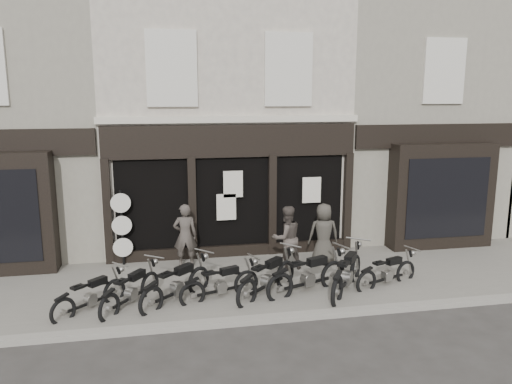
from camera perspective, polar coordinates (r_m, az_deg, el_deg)
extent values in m
plane|color=#2D2B28|center=(12.00, -0.57, -12.12)|extent=(90.00, 90.00, 0.00)
cube|color=#66635A|center=(12.79, -1.30, -10.30)|extent=(30.00, 4.20, 0.12)
cube|color=gray|center=(10.85, 0.65, -14.36)|extent=(30.00, 0.25, 0.13)
cube|color=beige|center=(16.97, -4.26, 8.96)|extent=(7.20, 6.00, 8.20)
cube|color=black|center=(13.96, -2.75, 5.84)|extent=(7.10, 0.18, 0.90)
cube|color=black|center=(14.33, -2.71, -1.92)|extent=(6.50, 0.10, 2.95)
cube|color=black|center=(14.61, -2.63, -6.88)|extent=(7.10, 0.20, 0.44)
cube|color=beige|center=(13.95, -2.79, 8.31)|extent=(7.30, 0.22, 0.18)
cube|color=beige|center=(13.82, -9.62, 13.74)|extent=(1.35, 0.12, 2.00)
cube|color=black|center=(13.85, -9.63, 13.73)|extent=(1.05, 0.06, 1.70)
cube|color=beige|center=(14.26, 3.72, 13.78)|extent=(1.35, 0.12, 2.00)
cube|color=black|center=(14.29, 3.69, 13.78)|extent=(1.05, 0.06, 1.70)
cube|color=black|center=(14.19, -16.60, -2.31)|extent=(0.22, 0.22, 3.00)
cube|color=black|center=(14.13, -7.29, -1.98)|extent=(0.22, 0.22, 3.00)
cube|color=black|center=(14.45, 1.85, -1.61)|extent=(0.22, 0.22, 3.00)
cube|color=black|center=(15.11, 10.39, -1.22)|extent=(0.22, 0.22, 3.00)
cube|color=beige|center=(14.01, -2.64, 0.90)|extent=(0.55, 0.04, 0.75)
cube|color=beige|center=(14.56, 6.37, 0.23)|extent=(0.55, 0.04, 0.75)
cube|color=beige|center=(14.11, -3.42, -1.72)|extent=(0.55, 0.04, 0.75)
cube|color=gray|center=(17.42, -25.71, 7.96)|extent=(5.50, 6.00, 8.20)
cube|color=gray|center=(18.80, 15.58, 8.80)|extent=(5.50, 6.00, 8.20)
cube|color=black|center=(16.14, 20.38, -0.41)|extent=(3.20, 0.70, 3.20)
cube|color=black|center=(15.85, 21.03, -0.66)|extent=(2.60, 0.06, 2.40)
cube|color=black|center=(16.15, 20.27, 6.07)|extent=(5.40, 0.16, 0.70)
cube|color=beige|center=(16.13, 20.71, 12.80)|extent=(1.30, 0.10, 1.90)
cube|color=black|center=(16.15, 20.66, 12.80)|extent=(1.00, 0.06, 1.60)
torus|color=black|center=(12.04, -15.89, -10.92)|extent=(0.50, 0.48, 0.62)
torus|color=black|center=(11.35, -21.20, -12.65)|extent=(0.50, 0.48, 0.62)
cube|color=black|center=(11.70, -18.45, -11.93)|extent=(0.82, 0.77, 0.05)
cube|color=gray|center=(11.68, -18.40, -11.58)|extent=(0.27, 0.27, 0.24)
cube|color=black|center=(11.67, -17.63, -9.73)|extent=(0.41, 0.40, 0.15)
cube|color=black|center=(11.39, -19.71, -10.20)|extent=(0.32, 0.32, 0.05)
cylinder|color=gray|center=(11.95, -15.29, -8.00)|extent=(0.38, 0.40, 0.03)
torus|color=black|center=(12.16, -12.05, -10.39)|extent=(0.45, 0.59, 0.66)
torus|color=black|center=(11.15, -16.43, -12.64)|extent=(0.45, 0.59, 0.66)
cube|color=black|center=(11.66, -14.12, -11.65)|extent=(0.71, 0.97, 0.06)
cube|color=gray|center=(11.65, -14.08, -11.27)|extent=(0.28, 0.29, 0.25)
cube|color=black|center=(11.68, -13.45, -9.22)|extent=(0.39, 0.46, 0.16)
cube|color=black|center=(11.28, -15.17, -9.85)|extent=(0.33, 0.35, 0.06)
cylinder|color=gray|center=(12.10, -11.57, -7.25)|extent=(0.48, 0.35, 0.03)
torus|color=black|center=(12.18, -6.58, -10.05)|extent=(0.58, 0.56, 0.71)
torus|color=black|center=(11.19, -11.89, -12.19)|extent=(0.58, 0.56, 0.71)
cube|color=black|center=(11.69, -9.11, -11.28)|extent=(0.93, 0.89, 0.06)
cube|color=gray|center=(11.67, -9.05, -10.87)|extent=(0.31, 0.31, 0.27)
cube|color=black|center=(11.69, -8.24, -8.72)|extent=(0.47, 0.46, 0.18)
cube|color=black|center=(11.29, -10.32, -9.29)|extent=(0.37, 0.37, 0.06)
cylinder|color=gray|center=(12.11, -5.92, -6.71)|extent=(0.44, 0.46, 0.04)
torus|color=black|center=(12.04, -1.15, -10.39)|extent=(0.64, 0.30, 0.65)
torus|color=black|center=(11.47, -7.29, -11.60)|extent=(0.64, 0.30, 0.65)
cube|color=black|center=(11.75, -4.14, -11.17)|extent=(1.08, 0.43, 0.06)
cube|color=gray|center=(11.73, -4.06, -10.81)|extent=(0.27, 0.24, 0.25)
cube|color=black|center=(11.70, -3.07, -8.96)|extent=(0.47, 0.30, 0.16)
cube|color=black|center=(11.46, -5.47, -9.22)|extent=(0.33, 0.28, 0.06)
cylinder|color=gray|center=(11.92, -0.28, -7.39)|extent=(0.22, 0.53, 0.03)
torus|color=black|center=(12.49, 3.34, -9.41)|extent=(0.60, 0.56, 0.72)
torus|color=black|center=(11.33, -1.08, -11.61)|extent=(0.60, 0.56, 0.72)
cube|color=black|center=(11.92, 1.24, -10.65)|extent=(0.97, 0.89, 0.06)
cube|color=gray|center=(11.90, 1.31, -10.24)|extent=(0.32, 0.31, 0.28)
cube|color=black|center=(11.96, 2.03, -8.08)|extent=(0.48, 0.46, 0.18)
cube|color=black|center=(11.49, 0.32, -8.67)|extent=(0.38, 0.37, 0.06)
cylinder|color=gray|center=(12.45, 3.97, -6.08)|extent=(0.44, 0.48, 0.04)
torus|color=black|center=(12.55, 8.76, -9.38)|extent=(0.73, 0.36, 0.74)
torus|color=black|center=(11.63, 2.74, -10.94)|extent=(0.73, 0.36, 0.74)
cube|color=black|center=(12.09, 5.87, -10.34)|extent=(1.23, 0.52, 0.07)
cube|color=gray|center=(12.07, 5.96, -9.93)|extent=(0.32, 0.28, 0.28)
cube|color=black|center=(12.08, 6.99, -7.84)|extent=(0.54, 0.35, 0.19)
cube|color=black|center=(11.71, 4.64, -8.19)|extent=(0.38, 0.32, 0.07)
cylinder|color=gray|center=(12.47, 9.70, -6.05)|extent=(0.27, 0.60, 0.04)
torus|color=black|center=(13.02, 11.25, -8.66)|extent=(0.53, 0.67, 0.76)
torus|color=black|center=(11.56, 9.24, -11.19)|extent=(0.53, 0.67, 0.76)
cube|color=black|center=(12.30, 10.31, -10.04)|extent=(0.83, 1.10, 0.07)
cube|color=gray|center=(12.29, 10.35, -9.62)|extent=(0.32, 0.33, 0.29)
cube|color=black|center=(12.39, 10.74, -7.38)|extent=(0.46, 0.53, 0.19)
cube|color=black|center=(11.81, 9.97, -8.07)|extent=(0.38, 0.40, 0.07)
cylinder|color=gray|center=(13.02, 11.64, -5.27)|extent=(0.55, 0.41, 0.04)
torus|color=black|center=(13.30, 16.70, -8.80)|extent=(0.61, 0.29, 0.62)
torus|color=black|center=(12.40, 12.49, -10.07)|extent=(0.61, 0.29, 0.62)
cube|color=black|center=(12.85, 14.66, -9.57)|extent=(1.04, 0.42, 0.05)
cube|color=gray|center=(12.84, 14.74, -9.25)|extent=(0.26, 0.23, 0.24)
cube|color=black|center=(12.88, 15.51, -7.59)|extent=(0.45, 0.29, 0.16)
cube|color=black|center=(12.51, 13.88, -7.88)|extent=(0.32, 0.27, 0.05)
cylinder|color=gray|center=(13.26, 17.44, -6.16)|extent=(0.21, 0.51, 0.03)
imported|color=#403934|center=(13.61, -8.10, -4.95)|extent=(0.66, 0.45, 1.74)
imported|color=#463E39|center=(13.32, 3.52, -5.25)|extent=(0.96, 0.82, 1.73)
imported|color=#393630|center=(13.82, 7.73, -4.77)|extent=(0.89, 0.63, 1.70)
cylinder|color=black|center=(14.39, -14.83, -8.34)|extent=(0.34, 0.34, 0.06)
cylinder|color=black|center=(14.08, -15.05, -4.22)|extent=(0.07, 0.07, 2.20)
cylinder|color=black|center=(13.87, -15.21, -1.21)|extent=(0.54, 0.10, 0.54)
cylinder|color=beige|center=(13.85, -15.22, -1.23)|extent=(0.53, 0.07, 0.54)
cylinder|color=black|center=(14.01, -15.08, -3.69)|extent=(0.54, 0.10, 0.54)
cylinder|color=beige|center=(13.99, -15.09, -3.71)|extent=(0.53, 0.07, 0.54)
cylinder|color=black|center=(14.18, -14.96, -6.12)|extent=(0.54, 0.10, 0.54)
cylinder|color=beige|center=(14.16, -14.96, -6.15)|extent=(0.53, 0.07, 0.54)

